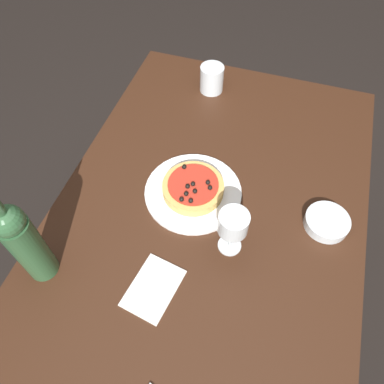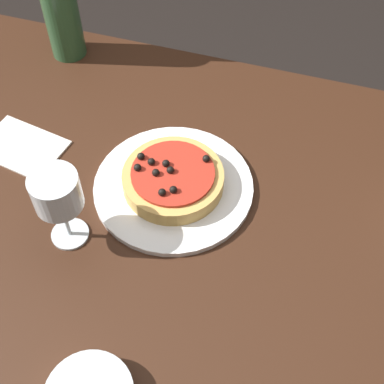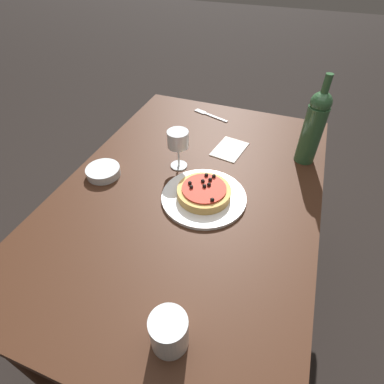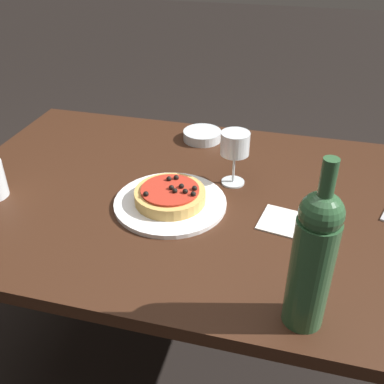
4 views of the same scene
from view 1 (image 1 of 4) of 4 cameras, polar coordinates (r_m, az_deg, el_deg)
name	(u,v)px [view 1 (image 1 of 4)]	position (r m, az deg, el deg)	size (l,w,h in m)	color
ground_plane	(204,292)	(1.80, 1.83, -15.05)	(14.00, 14.00, 0.00)	black
dining_table	(209,221)	(1.20, 2.64, -4.36)	(1.34, 0.91, 0.74)	#381E11
dinner_plate	(193,192)	(1.15, 0.17, -0.01)	(0.30, 0.30, 0.01)	white
pizza	(193,188)	(1.13, 0.17, 0.68)	(0.19, 0.19, 0.05)	tan
wine_glass	(233,225)	(0.96, 6.29, -4.95)	(0.08, 0.08, 0.16)	silver
wine_bottle	(24,242)	(0.98, -24.21, -6.95)	(0.08, 0.08, 0.35)	#2D5633
water_cup	(212,79)	(1.46, 3.03, 16.86)	(0.09, 0.09, 0.10)	silver
side_bowl	(327,222)	(1.15, 19.85, -4.33)	(0.13, 0.13, 0.03)	silver
paper_napkin	(153,288)	(1.01, -5.91, -14.33)	(0.18, 0.14, 0.00)	silver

